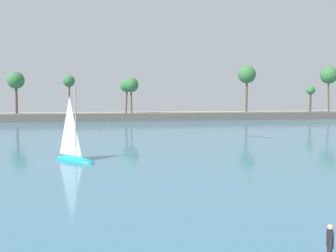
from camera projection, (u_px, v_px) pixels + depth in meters
sea at (127, 128)px, 71.73m from camera, size 220.00×118.09×0.06m
palm_headland at (138, 109)px, 90.80m from camera, size 112.40×6.08×13.06m
person_at_waterline at (330, 246)px, 13.60m from camera, size 0.32×0.51×1.67m
sailboat_mid_bay at (74, 154)px, 35.71m from camera, size 4.56×4.74×7.34m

